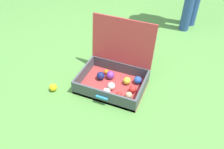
{
  "coord_description": "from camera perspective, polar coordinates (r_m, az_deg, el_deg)",
  "views": [
    {
      "loc": [
        0.51,
        -1.38,
        1.49
      ],
      "look_at": [
        -0.07,
        0.04,
        0.15
      ],
      "focal_mm": 36.37,
      "sensor_mm": 36.0,
      "label": 1
    }
  ],
  "objects": [
    {
      "name": "ground_plane",
      "position": [
        2.1,
        1.39,
        -4.38
      ],
      "size": [
        16.0,
        16.0,
        0.0
      ],
      "primitive_type": "plane",
      "color": "#569342"
    },
    {
      "name": "open_suitcase",
      "position": [
        2.1,
        0.89,
        0.4
      ],
      "size": [
        0.6,
        0.53,
        0.57
      ],
      "color": "#B23838",
      "rests_on": "ground"
    },
    {
      "name": "stray_ball_on_grass",
      "position": [
        2.15,
        -14.59,
        -3.17
      ],
      "size": [
        0.07,
        0.07,
        0.07
      ],
      "primitive_type": "sphere",
      "color": "yellow",
      "rests_on": "ground"
    }
  ]
}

